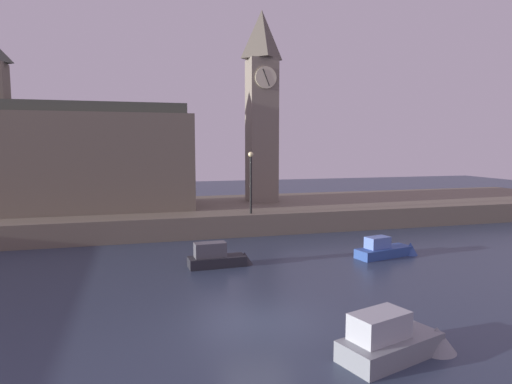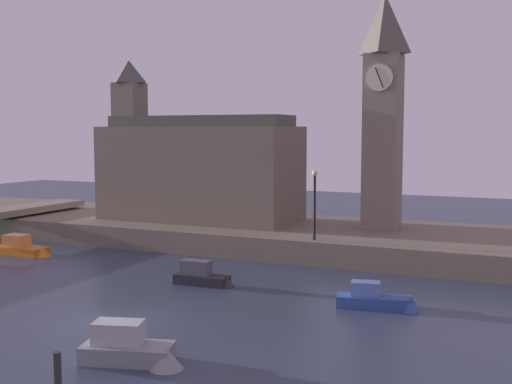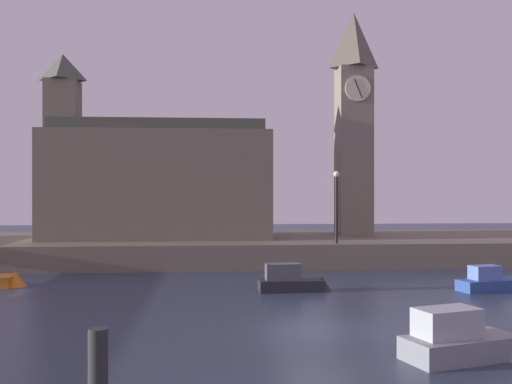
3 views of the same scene
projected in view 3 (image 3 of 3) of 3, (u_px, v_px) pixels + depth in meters
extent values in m
plane|color=#2D384C|center=(324.00, 330.00, 19.18)|extent=(120.00, 120.00, 0.00)
cube|color=#6B6051|center=(267.00, 248.00, 39.12)|extent=(70.00, 12.00, 1.50)
cube|color=slate|center=(354.00, 152.00, 40.67)|extent=(2.29, 2.29, 11.66)
cylinder|color=beige|center=(358.00, 88.00, 39.46)|extent=(1.74, 0.12, 1.74)
cube|color=black|center=(358.00, 88.00, 39.39)|extent=(0.58, 0.04, 1.31)
pyramid|color=#554E43|center=(354.00, 40.00, 40.65)|extent=(2.51, 2.51, 3.91)
cube|color=#6B6051|center=(159.00, 185.00, 38.48)|extent=(14.50, 6.28, 6.91)
cube|color=#6B6051|center=(63.00, 159.00, 38.00)|extent=(2.03, 2.03, 10.29)
pyramid|color=#474C42|center=(63.00, 67.00, 37.99)|extent=(2.24, 2.24, 1.74)
cube|color=#42473D|center=(159.00, 127.00, 38.47)|extent=(13.78, 3.77, 0.80)
cylinder|color=black|center=(336.00, 210.00, 34.19)|extent=(0.16, 0.16, 3.89)
sphere|color=#F2E099|center=(336.00, 174.00, 34.18)|extent=(0.36, 0.36, 0.36)
cube|color=gray|center=(461.00, 348.00, 15.91)|extent=(3.45, 2.27, 0.63)
cube|color=#A8ADB2|center=(447.00, 322.00, 15.88)|extent=(1.94, 1.44, 0.77)
cube|color=#232328|center=(291.00, 285.00, 26.63)|extent=(2.97, 1.20, 0.52)
cube|color=#515156|center=(283.00, 272.00, 26.60)|extent=(1.62, 0.82, 0.75)
cone|color=#232328|center=(322.00, 284.00, 26.74)|extent=(1.00, 1.00, 0.73)
cube|color=#2D4C93|center=(493.00, 285.00, 26.84)|extent=(3.56, 1.84, 0.52)
cube|color=#5B7AC1|center=(485.00, 272.00, 26.81)|extent=(1.46, 1.05, 0.64)
cone|color=orange|center=(14.00, 280.00, 27.95)|extent=(1.41, 1.41, 0.89)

